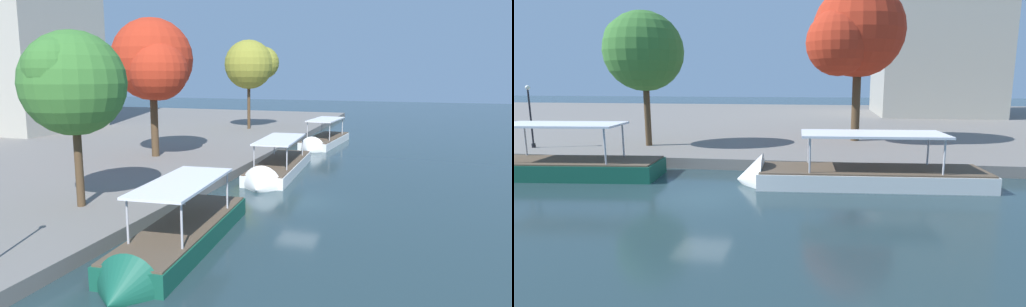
% 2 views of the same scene
% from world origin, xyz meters
% --- Properties ---
extents(ground_plane, '(220.00, 220.00, 0.00)m').
position_xyz_m(ground_plane, '(0.00, 0.00, 0.00)').
color(ground_plane, '#23383D').
extents(dock_promenade, '(120.00, 55.00, 0.68)m').
position_xyz_m(dock_promenade, '(0.00, 33.69, 0.34)').
color(dock_promenade, slate).
rests_on(dock_promenade, ground_plane).
extents(tour_boat_1, '(12.23, 3.93, 4.24)m').
position_xyz_m(tour_boat_1, '(-10.00, 3.20, 0.32)').
color(tour_boat_1, '#14513D').
rests_on(tour_boat_1, ground_plane).
extents(tour_boat_2, '(13.15, 3.86, 3.98)m').
position_xyz_m(tour_boat_2, '(6.95, 3.52, 0.36)').
color(tour_boat_2, silver).
rests_on(tour_boat_2, ground_plane).
extents(lamp_post, '(0.32, 0.32, 4.42)m').
position_xyz_m(lamp_post, '(-15.02, 8.61, 3.03)').
color(lamp_post, black).
rests_on(lamp_post, dock_promenade).
extents(tree_0, '(5.65, 5.62, 9.60)m').
position_xyz_m(tree_0, '(-7.43, 10.75, 7.55)').
color(tree_0, '#4C3823').
rests_on(tree_0, dock_promenade).
extents(tree_2, '(7.50, 7.47, 12.02)m').
position_xyz_m(tree_2, '(7.65, 14.66, 8.92)').
color(tree_2, '#4C3823').
rests_on(tree_2, dock_promenade).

